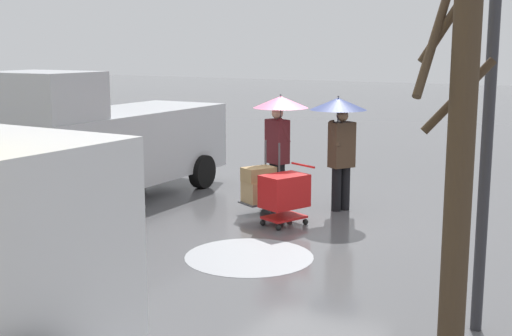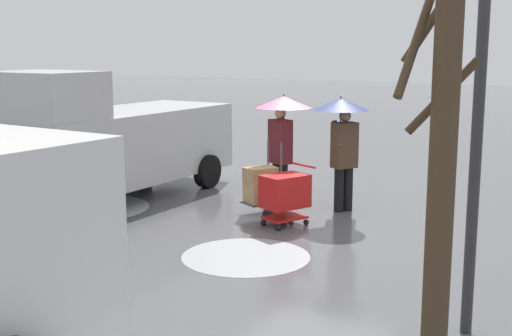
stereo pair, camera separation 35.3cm
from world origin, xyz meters
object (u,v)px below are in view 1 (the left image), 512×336
shopping_cart_vendor (284,193)px  street_lamp (489,112)px  cargo_van_parked_right (108,141)px  bare_tree_near (458,177)px  hand_dolly_boxes (259,186)px  pedestrian_black_side (340,126)px  pedestrian_pink_side (279,124)px

shopping_cart_vendor → street_lamp: size_ratio=0.26×
cargo_van_parked_right → bare_tree_near: bare_tree_near is taller
shopping_cart_vendor → hand_dolly_boxes: bearing=-32.0°
hand_dolly_boxes → pedestrian_black_side: pedestrian_black_side is taller
hand_dolly_boxes → street_lamp: (-4.60, 3.31, 1.85)m
shopping_cart_vendor → pedestrian_pink_side: bearing=-58.1°
street_lamp → cargo_van_parked_right: bearing=-19.9°
cargo_van_parked_right → pedestrian_black_side: (-4.31, -1.45, 0.41)m
cargo_van_parked_right → hand_dolly_boxes: size_ratio=4.09×
pedestrian_pink_side → bare_tree_near: (-4.63, 5.35, 0.32)m
shopping_cart_vendor → hand_dolly_boxes: (0.77, -0.48, -0.05)m
hand_dolly_boxes → pedestrian_black_side: bearing=-140.5°
pedestrian_pink_side → bare_tree_near: bearing=130.9°
hand_dolly_boxes → pedestrian_pink_side: 1.32m
cargo_van_parked_right → bare_tree_near: (-7.78, 4.07, 0.72)m
hand_dolly_boxes → street_lamp: street_lamp is taller
street_lamp → pedestrian_black_side: bearing=-51.0°
street_lamp → bare_tree_near: bearing=90.7°
pedestrian_black_side → street_lamp: 5.54m
pedestrian_pink_side → bare_tree_near: bare_tree_near is taller
shopping_cart_vendor → street_lamp: (-3.83, 2.83, 1.80)m
hand_dolly_boxes → pedestrian_black_side: (-1.15, -0.95, 1.07)m
cargo_van_parked_right → bare_tree_near: size_ratio=1.42×
shopping_cart_vendor → pedestrian_black_side: (-0.38, -1.43, 1.02)m
cargo_van_parked_right → street_lamp: (-7.76, 2.81, 1.19)m
hand_dolly_boxes → pedestrian_black_side: 1.84m
pedestrian_pink_side → street_lamp: size_ratio=0.56×
cargo_van_parked_right → hand_dolly_boxes: cargo_van_parked_right is taller
shopping_cart_vendor → pedestrian_black_side: pedestrian_black_side is taller
bare_tree_near → shopping_cart_vendor: bearing=-46.7°
hand_dolly_boxes → street_lamp: bearing=144.3°
shopping_cart_vendor → pedestrian_pink_side: pedestrian_pink_side is taller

